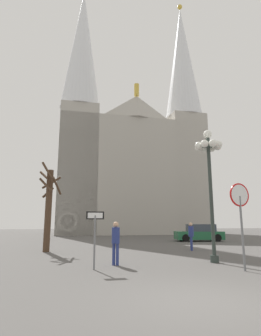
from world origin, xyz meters
The scene contains 9 objects.
ground_plane centered at (0.00, 0.00, 0.00)m, with size 120.00×120.00×0.00m, color #514F4C.
cathedral centered at (3.99, 32.99, 12.07)m, with size 21.39×11.86×37.14m.
stop_sign centered at (2.98, 3.30, 2.21)m, with size 0.85×0.22×3.10m.
one_way_arrow_sign centered at (-2.24, 4.45, 1.36)m, with size 0.66×0.07×2.07m.
street_lamp centered at (2.86, 5.37, 4.26)m, with size 1.27×1.27×5.86m.
bare_tree centered at (-4.75, 10.84, 2.63)m, with size 1.37×1.34×5.19m.
parked_car_near_green centered at (7.49, 17.65, 0.68)m, with size 4.27×2.11×1.47m.
pedestrian_walking centered at (-1.36, 5.32, 1.03)m, with size 0.32×0.32×1.70m.
pedestrian_standing centered at (3.77, 10.20, 0.99)m, with size 0.32×0.32×1.65m.
Camera 1 is at (-2.64, -6.02, 1.71)m, focal length 29.33 mm.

